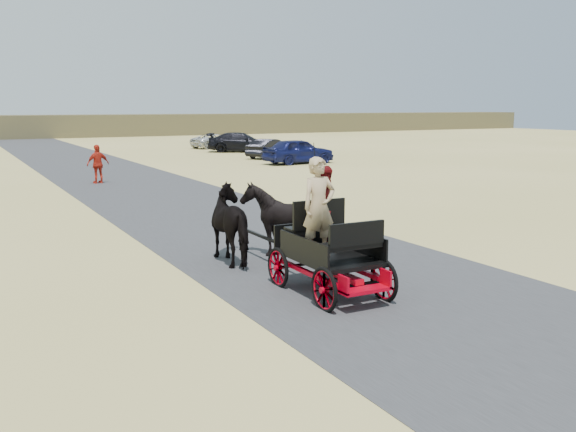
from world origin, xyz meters
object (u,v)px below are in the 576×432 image
pedestrian (98,164)px  carriage (329,274)px  car_c (241,142)px  car_a (298,151)px  horse_left (236,224)px  car_b (270,148)px  car_d (216,141)px  horse_right (280,220)px

pedestrian → carriage: bearing=78.8°
car_c → carriage: bearing=-170.5°
carriage → car_a: bearing=62.1°
car_a → car_c: 10.45m
horse_left → car_b: (13.43, 25.16, -0.22)m
horse_left → car_c: 34.05m
car_d → horse_right: bearing=147.1°
car_b → pedestrian: bearing=95.8°
carriage → pedestrian: size_ratio=1.39×
car_b → car_c: 5.91m
carriage → car_b: bearing=65.4°
car_c → car_d: (-0.02, 4.99, -0.14)m
car_a → car_b: bearing=-10.3°
horse_left → car_a: size_ratio=0.46×
pedestrian → car_a: size_ratio=0.39×
carriage → car_a: size_ratio=0.55×
carriage → pedestrian: bearing=90.4°
horse_left → car_d: bearing=-111.2°
horse_left → pedestrian: pedestrian is taller
horse_right → pedestrian: 16.20m
carriage → car_d: (13.41, 39.04, 0.21)m
horse_left → carriage: bearing=100.4°
pedestrian → car_d: size_ratio=0.42×
car_b → car_c: car_c is taller
horse_left → car_a: bearing=-122.3°
carriage → horse_left: 3.09m
car_d → horse_left: bearing=145.5°
pedestrian → car_c: (13.55, 14.86, -0.14)m
horse_left → pedestrian: size_ratio=1.16×
carriage → car_a: (12.50, 23.63, 0.39)m
horse_left → car_a: (13.05, 20.63, -0.10)m
carriage → horse_left: size_ratio=1.20×
horse_left → car_c: size_ratio=0.40×
carriage → car_b: 30.97m
horse_right → car_a: horse_right is taller
horse_right → pedestrian: size_ratio=0.98×
car_d → carriage: bearing=147.7°
car_a → car_d: size_ratio=1.06×
horse_right → car_c: 33.61m
carriage → car_d: car_d is taller
carriage → car_d: 41.28m
car_b → car_c: size_ratio=0.77×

